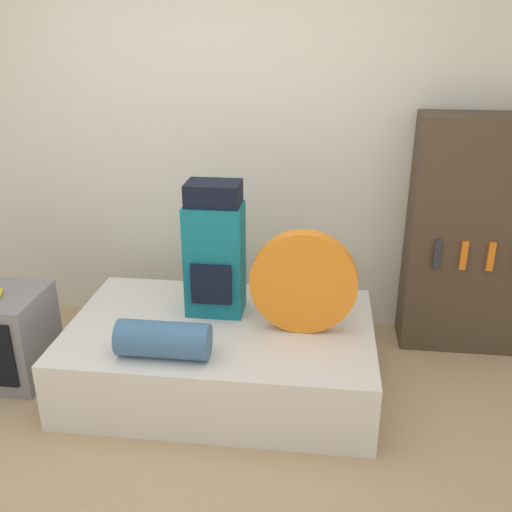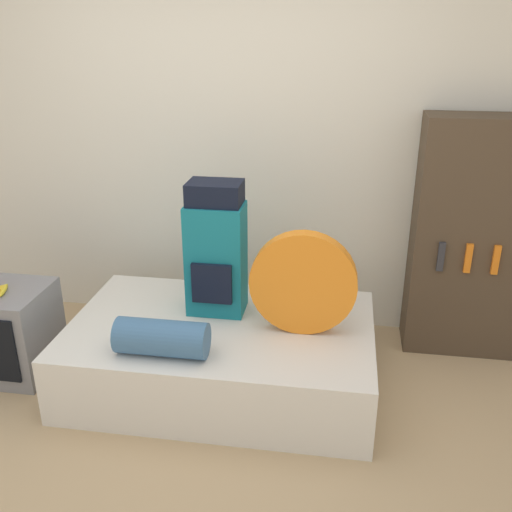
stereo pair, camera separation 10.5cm
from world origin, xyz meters
name	(u,v)px [view 2 (the right image)]	position (x,y,z in m)	size (l,w,h in m)	color
ground_plane	(158,468)	(0.00, 0.00, 0.00)	(16.00, 16.00, 0.00)	tan
wall_back	(222,145)	(0.00, 1.68, 1.30)	(8.00, 0.05, 2.60)	silver
bed	(222,353)	(0.16, 0.78, 0.21)	(1.81, 1.14, 0.41)	silver
backpack	(216,251)	(0.10, 0.96, 0.81)	(0.34, 0.28, 0.82)	#14707F
tent_bag	(303,283)	(0.64, 0.78, 0.72)	(0.61, 0.09, 0.61)	orange
sleeping_roll	(162,338)	(-0.08, 0.41, 0.51)	(0.50, 0.20, 0.20)	#3D668E
television	(3,331)	(-1.22, 0.70, 0.28)	(0.59, 0.50, 0.57)	gray
banana_bunch	(0,290)	(-1.17, 0.68, 0.58)	(0.12, 0.17, 0.03)	yellow
bookshelf	(478,239)	(1.71, 1.47, 0.78)	(0.82, 0.35, 1.57)	#473828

